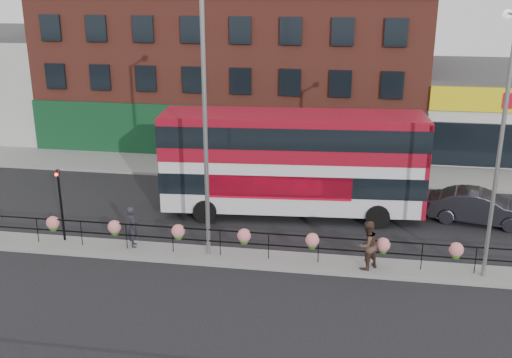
# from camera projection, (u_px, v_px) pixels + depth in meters

# --- Properties ---
(ground) EXTENTS (120.00, 120.00, 0.00)m
(ground) POSITION_uv_depth(u_px,v_px,m) (244.00, 260.00, 24.46)
(ground) COLOR black
(ground) RESTS_ON ground
(north_pavement) EXTENTS (60.00, 4.00, 0.15)m
(north_pavement) POSITION_uv_depth(u_px,v_px,m) (280.00, 170.00, 35.65)
(north_pavement) COLOR gray
(north_pavement) RESTS_ON ground
(median) EXTENTS (60.00, 1.60, 0.15)m
(median) POSITION_uv_depth(u_px,v_px,m) (244.00, 258.00, 24.43)
(median) COLOR gray
(median) RESTS_ON ground
(brick_building) EXTENTS (25.00, 12.21, 10.30)m
(brick_building) POSITION_uv_depth(u_px,v_px,m) (238.00, 65.00, 42.09)
(brick_building) COLOR brown
(brick_building) RESTS_ON ground
(median_railing) EXTENTS (30.04, 0.56, 1.23)m
(median_railing) POSITION_uv_depth(u_px,v_px,m) (244.00, 237.00, 24.12)
(median_railing) COLOR black
(median_railing) RESTS_ON median
(double_decker_bus) EXTENTS (12.51, 3.85, 4.99)m
(double_decker_bus) POSITION_uv_depth(u_px,v_px,m) (293.00, 154.00, 28.23)
(double_decker_bus) COLOR silver
(double_decker_bus) RESTS_ON ground
(car) EXTENTS (3.43, 5.33, 1.55)m
(car) POSITION_uv_depth(u_px,v_px,m) (480.00, 207.00, 27.94)
(car) COLOR #212128
(car) RESTS_ON ground
(pedestrian_a) EXTENTS (0.92, 0.84, 1.78)m
(pedestrian_a) POSITION_uv_depth(u_px,v_px,m) (133.00, 227.00, 25.10)
(pedestrian_a) COLOR #23222B
(pedestrian_a) RESTS_ON median
(pedestrian_b) EXTENTS (1.71, 1.71, 1.97)m
(pedestrian_b) POSITION_uv_depth(u_px,v_px,m) (367.00, 245.00, 23.14)
(pedestrian_b) COLOR #453026
(pedestrian_b) RESTS_ON median
(lamp_column_west) EXTENTS (0.39, 1.93, 10.97)m
(lamp_column_west) POSITION_uv_depth(u_px,v_px,m) (206.00, 96.00, 22.87)
(lamp_column_west) COLOR gray
(lamp_column_west) RESTS_ON median
(lamp_column_east) EXTENTS (0.35, 1.71, 9.75)m
(lamp_column_east) POSITION_uv_depth(u_px,v_px,m) (501.00, 127.00, 21.26)
(lamp_column_east) COLOR gray
(lamp_column_east) RESTS_ON median
(traffic_light_median) EXTENTS (0.15, 0.28, 3.65)m
(traffic_light_median) POSITION_uv_depth(u_px,v_px,m) (59.00, 189.00, 25.25)
(traffic_light_median) COLOR black
(traffic_light_median) RESTS_ON median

